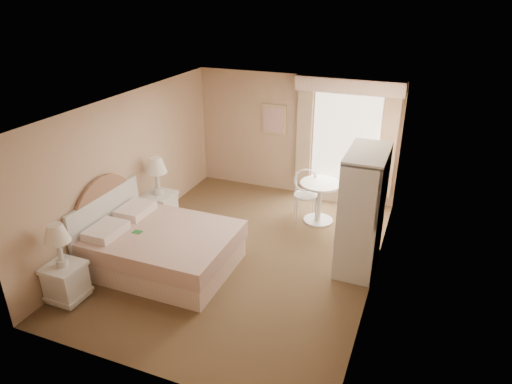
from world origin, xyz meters
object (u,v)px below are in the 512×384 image
at_px(nightstand_near, 64,273).
at_px(armoire, 362,220).
at_px(nightstand_far, 159,200).
at_px(round_table, 320,196).
at_px(cafe_chair, 306,190).
at_px(bed, 158,246).

bearing_deg(nightstand_near, armoire, 33.59).
distance_m(nightstand_far, armoire, 3.67).
bearing_deg(round_table, nightstand_near, -126.78).
distance_m(nightstand_near, armoire, 4.40).
height_order(cafe_chair, armoire, armoire).
bearing_deg(armoire, bed, -157.53).
relative_size(bed, cafe_chair, 2.28).
distance_m(nightstand_far, round_table, 2.95).
xyz_separation_m(round_table, cafe_chair, (-0.29, 0.08, 0.02)).
distance_m(nightstand_near, round_table, 4.51).
bearing_deg(cafe_chair, bed, -146.42).
xyz_separation_m(bed, armoire, (2.93, 1.21, 0.43)).
height_order(nightstand_near, armoire, armoire).
bearing_deg(nightstand_near, round_table, 53.22).
height_order(nightstand_far, cafe_chair, nightstand_far).
relative_size(bed, round_table, 2.74).
bearing_deg(cafe_chair, armoire, -67.77).
distance_m(bed, cafe_chair, 3.01).
bearing_deg(cafe_chair, round_table, -38.38).
bearing_deg(armoire, nightstand_near, -146.41).
bearing_deg(round_table, bed, -129.53).
height_order(nightstand_near, cafe_chair, nightstand_near).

